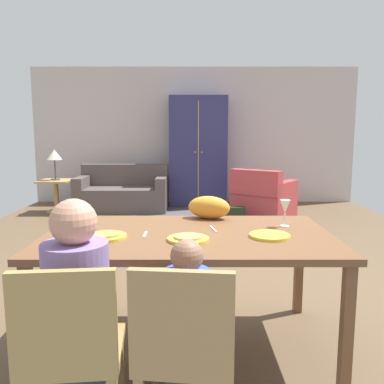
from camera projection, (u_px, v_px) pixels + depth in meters
ground_plane at (194, 249)px, 4.86m from camera, size 6.46×6.71×0.02m
back_wall at (192, 136)px, 8.03m from camera, size 6.46×0.10×2.70m
dining_table at (187, 243)px, 2.55m from camera, size 1.83×1.09×0.76m
plate_near_man at (104, 237)px, 2.42m from camera, size 0.25×0.25×0.02m
pizza_near_man at (104, 234)px, 2.42m from camera, size 0.17×0.17×0.01m
plate_near_child at (186, 239)px, 2.36m from camera, size 0.25×0.25×0.02m
pizza_near_child at (186, 237)px, 2.36m from camera, size 0.17×0.17×0.01m
plate_near_woman at (268, 236)px, 2.45m from camera, size 0.25×0.25×0.02m
wine_glass at (283, 208)px, 2.71m from camera, size 0.07×0.07×0.19m
fork at (143, 235)px, 2.49m from camera, size 0.02×0.15×0.01m
knife at (211, 229)px, 2.64m from camera, size 0.04×0.17×0.01m
dining_chair_man at (69, 347)px, 1.69m from camera, size 0.46×0.46×0.87m
person_man at (78, 323)px, 1.86m from camera, size 0.30×0.41×1.11m
dining_chair_child at (183, 347)px, 1.69m from camera, size 0.46×0.46×0.87m
person_child at (186, 339)px, 1.87m from camera, size 0.22×0.30×0.92m
cat at (207, 207)px, 2.97m from camera, size 0.35×0.25×0.17m
area_rug at (208, 219)px, 6.51m from camera, size 2.60×1.80×0.01m
couch at (121, 193)px, 7.30m from camera, size 1.63×0.86×0.82m
armchair at (261, 199)px, 6.62m from camera, size 1.19×1.19×0.82m
armoire at (196, 151)px, 7.69m from camera, size 1.10×0.59×2.10m
side_table at (54, 191)px, 7.03m from camera, size 0.56×0.56×0.58m
table_lamp at (52, 156)px, 6.94m from camera, size 0.26×0.26×0.54m
handbag at (233, 215)px, 6.19m from camera, size 0.32×0.16×0.26m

